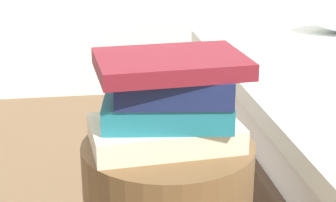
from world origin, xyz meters
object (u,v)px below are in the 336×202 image
(book_maroon, at_px, (171,64))
(book_teal, at_px, (168,108))
(book_navy, at_px, (173,85))
(book_cream, at_px, (165,133))

(book_maroon, bearing_deg, book_teal, 100.96)
(book_teal, xyz_separation_m, book_maroon, (0.00, -0.01, 0.09))
(book_navy, xyz_separation_m, book_maroon, (-0.00, 0.00, 0.04))
(book_cream, bearing_deg, book_maroon, 4.51)
(book_cream, distance_m, book_teal, 0.05)
(book_teal, bearing_deg, book_navy, -48.20)
(book_cream, distance_m, book_navy, 0.10)
(book_teal, relative_size, book_navy, 1.13)
(book_cream, height_order, book_maroon, book_maroon)
(book_teal, distance_m, book_navy, 0.05)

